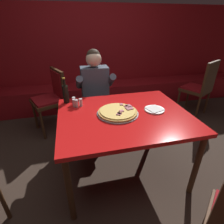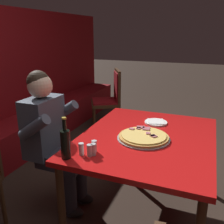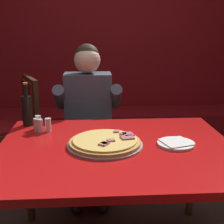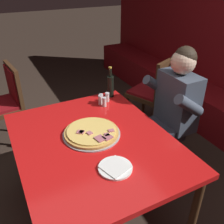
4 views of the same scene
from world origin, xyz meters
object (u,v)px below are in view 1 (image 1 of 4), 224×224
(plate_white_paper, at_px, (154,109))
(dining_chair_near_right, at_px, (201,85))
(pizza, at_px, (118,112))
(shaker_oregano, at_px, (74,101))
(shaker_parmesan, at_px, (74,103))
(diner_seated_blue_shirt, at_px, (96,92))
(shaker_red_pepper_flakes, at_px, (76,104))
(dining_chair_far_right, at_px, (52,96))
(shaker_black_pepper, at_px, (81,103))
(main_dining_table, at_px, (124,120))
(beer_bottle, at_px, (66,93))

(plate_white_paper, xyz_separation_m, dining_chair_near_right, (1.42, 1.03, -0.19))
(pizza, bearing_deg, shaker_oregano, 141.46)
(pizza, distance_m, shaker_parmesan, 0.50)
(pizza, relative_size, diner_seated_blue_shirt, 0.33)
(shaker_red_pepper_flakes, distance_m, dining_chair_far_right, 0.96)
(shaker_black_pepper, relative_size, dining_chair_far_right, 0.09)
(pizza, distance_m, dining_chair_near_right, 2.09)
(plate_white_paper, height_order, shaker_red_pepper_flakes, shaker_red_pepper_flakes)
(plate_white_paper, xyz_separation_m, shaker_oregano, (-0.82, 0.35, 0.03))
(plate_white_paper, bearing_deg, diner_seated_blue_shirt, 121.62)
(main_dining_table, bearing_deg, dining_chair_far_right, 125.16)
(dining_chair_far_right, bearing_deg, main_dining_table, -54.84)
(shaker_parmesan, distance_m, diner_seated_blue_shirt, 0.62)
(pizza, relative_size, beer_bottle, 1.45)
(shaker_parmesan, xyz_separation_m, shaker_oregano, (-0.00, 0.06, 0.00))
(dining_chair_near_right, bearing_deg, dining_chair_far_right, 177.65)
(diner_seated_blue_shirt, bearing_deg, shaker_red_pepper_flakes, -118.42)
(shaker_parmesan, bearing_deg, pizza, -32.92)
(beer_bottle, bearing_deg, shaker_red_pepper_flakes, -55.67)
(shaker_oregano, bearing_deg, dining_chair_far_right, 111.95)
(shaker_parmesan, height_order, dining_chair_far_right, dining_chair_far_right)
(shaker_black_pepper, height_order, dining_chair_near_right, dining_chair_near_right)
(dining_chair_far_right, distance_m, dining_chair_near_right, 2.56)
(plate_white_paper, bearing_deg, shaker_parmesan, 160.90)
(shaker_black_pepper, bearing_deg, main_dining_table, -34.71)
(main_dining_table, height_order, beer_bottle, beer_bottle)
(beer_bottle, xyz_separation_m, dining_chair_near_right, (2.32, 0.61, -0.29))
(pizza, bearing_deg, main_dining_table, -13.01)
(dining_chair_near_right, bearing_deg, diner_seated_blue_shirt, -173.51)
(shaker_red_pepper_flakes, bearing_deg, diner_seated_blue_shirt, 61.58)
(beer_bottle, relative_size, shaker_oregano, 3.40)
(dining_chair_far_right, bearing_deg, diner_seated_blue_shirt, -26.94)
(shaker_black_pepper, relative_size, dining_chair_near_right, 0.08)
(pizza, height_order, dining_chair_far_right, dining_chair_far_right)
(main_dining_table, xyz_separation_m, diner_seated_blue_shirt, (-0.17, 0.82, 0.02))
(plate_white_paper, xyz_separation_m, shaker_red_pepper_flakes, (-0.80, 0.27, 0.03))
(beer_bottle, bearing_deg, pizza, -39.01)
(shaker_black_pepper, relative_size, diner_seated_blue_shirt, 0.07)
(beer_bottle, xyz_separation_m, shaker_oregano, (0.08, -0.07, -0.07))
(pizza, bearing_deg, shaker_red_pepper_flakes, 147.45)
(main_dining_table, distance_m, plate_white_paper, 0.34)
(main_dining_table, bearing_deg, dining_chair_near_right, 30.52)
(plate_white_paper, relative_size, shaker_red_pepper_flakes, 2.44)
(shaker_black_pepper, bearing_deg, shaker_red_pepper_flakes, -162.03)
(plate_white_paper, relative_size, dining_chair_near_right, 0.21)
(main_dining_table, height_order, dining_chair_near_right, dining_chair_near_right)
(beer_bottle, bearing_deg, main_dining_table, -36.71)
(pizza, bearing_deg, dining_chair_near_right, 29.29)
(shaker_oregano, bearing_deg, beer_bottle, 138.63)
(diner_seated_blue_shirt, bearing_deg, dining_chair_near_right, 6.49)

